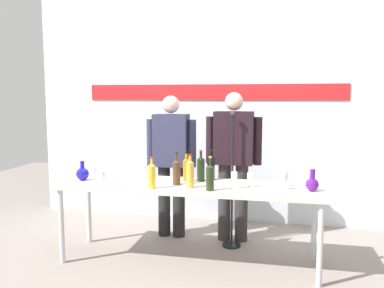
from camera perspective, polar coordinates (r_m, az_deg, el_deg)
The scene contains 22 objects.
ground_plane at distance 4.10m, azimuth -0.46°, elevation -16.34°, with size 10.00×10.00×0.00m, color gray.
back_wall at distance 5.20m, azimuth 3.00°, elevation 5.56°, with size 4.73×0.11×3.00m.
display_table at distance 3.88m, azimuth -0.47°, elevation -6.58°, with size 2.51×0.67×0.77m.
decanter_blue_left at distance 4.18m, azimuth -15.32°, elevation -4.07°, with size 0.13×0.13×0.20m.
decanter_blue_right at distance 3.73m, azimuth 16.75°, elevation -5.43°, with size 0.12×0.12×0.20m.
presenter_left at distance 4.57m, azimuth -2.97°, elevation -1.98°, with size 0.58×0.22×1.62m.
presenter_right at distance 4.43m, azimuth 5.92°, elevation -1.83°, with size 0.62×0.22×1.66m.
wine_bottle_0 at distance 3.69m, azimuth -5.74°, elevation -4.41°, with size 0.07×0.07×0.30m.
wine_bottle_1 at distance 3.97m, azimuth -0.80°, elevation -3.53°, with size 0.07×0.07×0.30m.
wine_bottle_2 at distance 3.83m, azimuth -2.22°, elevation -3.91°, with size 0.08×0.08×0.31m.
wine_bottle_3 at distance 3.98m, azimuth 1.26°, elevation -3.44°, with size 0.07×0.07×0.31m.
wine_bottle_4 at distance 3.59m, azimuth 2.59°, elevation -4.66°, with size 0.07×0.07×0.31m.
wine_bottle_5 at distance 4.05m, azimuth 2.72°, elevation -3.25°, with size 0.08×0.08×0.31m.
wine_bottle_6 at distance 3.70m, azimuth -0.27°, elevation -4.12°, with size 0.07×0.07×0.31m.
wine_glass_left_0 at distance 4.03m, azimuth -13.92°, elevation -3.78°, with size 0.06×0.06×0.16m.
wine_glass_left_1 at distance 3.92m, azimuth -12.63°, elevation -4.32°, with size 0.07×0.07×0.13m.
wine_glass_left_2 at distance 4.16m, azimuth -6.93°, elevation -3.54°, with size 0.06×0.06×0.14m.
wine_glass_right_0 at distance 3.76m, azimuth 8.33°, elevation -4.68°, with size 0.06×0.06×0.14m.
wine_glass_right_1 at distance 3.68m, azimuth 6.06°, elevation -4.61°, with size 0.06×0.06×0.16m.
wine_glass_right_2 at distance 3.84m, azimuth 13.02°, elevation -4.45°, with size 0.06×0.06×0.14m.
wine_glass_right_3 at distance 3.72m, azimuth 12.85°, elevation -4.79°, with size 0.06×0.06×0.15m.
microphone_stand at distance 4.35m, azimuth 5.71°, elevation -8.31°, with size 0.20×0.20×1.46m.
Camera 1 is at (0.82, -3.68, 1.61)m, focal length 37.45 mm.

